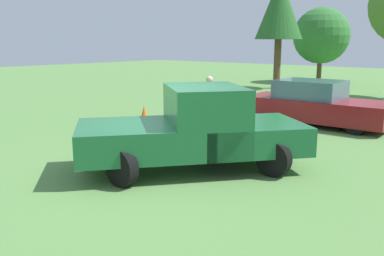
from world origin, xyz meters
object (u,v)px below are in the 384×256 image
object	(u,v)px
sedan_near	(314,104)
tree_side	(321,36)
person_bystander	(209,100)
tree_far_center	(279,8)
traffic_cone	(144,114)
pickup_truck	(198,127)

from	to	relation	value
sedan_near	tree_side	world-z (taller)	tree_side
person_bystander	tree_far_center	size ratio (longest dim) A/B	0.26
tree_far_center	traffic_cone	xyz separation A→B (m)	(1.79, -12.35, -4.33)
pickup_truck	sedan_near	xyz separation A→B (m)	(-0.23, 6.33, -0.25)
person_bystander	tree_side	distance (m)	17.81
pickup_truck	tree_far_center	bearing A→B (deg)	-118.50
pickup_truck	tree_far_center	size ratio (longest dim) A/B	0.77
sedan_near	pickup_truck	bearing A→B (deg)	-90.39
tree_far_center	traffic_cone	world-z (taller)	tree_far_center
traffic_cone	tree_far_center	bearing A→B (deg)	98.25
sedan_near	traffic_cone	size ratio (longest dim) A/B	8.64
pickup_truck	traffic_cone	distance (m)	5.74
pickup_truck	traffic_cone	world-z (taller)	pickup_truck
tree_far_center	pickup_truck	bearing A→B (deg)	-66.47
pickup_truck	tree_side	bearing A→B (deg)	-124.86
pickup_truck	tree_side	size ratio (longest dim) A/B	1.00
sedan_near	tree_side	bearing A→B (deg)	110.86
person_bystander	traffic_cone	world-z (taller)	person_bystander
person_bystander	tree_far_center	xyz separation A→B (m)	(-4.34, 11.97, 3.66)
pickup_truck	tree_side	xyz separation A→B (m)	(-6.35, 20.56, 2.20)
pickup_truck	tree_far_center	xyz separation A→B (m)	(-6.67, 15.32, 3.69)
pickup_truck	person_bystander	world-z (taller)	pickup_truck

